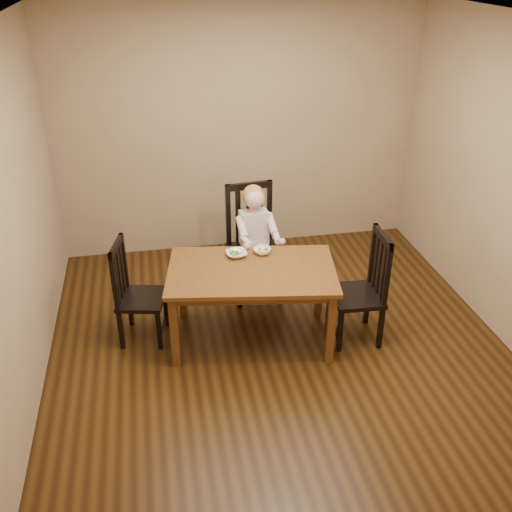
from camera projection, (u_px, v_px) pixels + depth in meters
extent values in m
cube|color=#3E250D|center=(277.00, 342.00, 5.14)|extent=(4.00, 4.00, 0.01)
cube|color=silver|center=(285.00, 20.00, 3.84)|extent=(4.00, 4.00, 0.01)
cube|color=#947B5D|center=(239.00, 132.00, 6.21)|extent=(4.00, 0.01, 2.70)
cube|color=#947B5D|center=(374.00, 367.00, 2.77)|extent=(4.00, 0.01, 2.70)
cube|color=#947B5D|center=(14.00, 225.00, 4.16)|extent=(0.01, 4.00, 2.70)
cube|color=#947B5D|center=(511.00, 187.00, 4.82)|extent=(0.01, 4.00, 2.70)
cube|color=#4B2611|center=(252.00, 271.00, 4.87)|extent=(1.55, 1.07, 0.04)
cube|color=#4B2611|center=(252.00, 277.00, 4.90)|extent=(1.42, 0.94, 0.08)
cube|color=#4B2611|center=(175.00, 332.00, 4.71)|extent=(0.08, 0.08, 0.68)
cube|color=#4B2611|center=(331.00, 329.00, 4.74)|extent=(0.08, 0.08, 0.68)
cube|color=#4B2611|center=(182.00, 286.00, 5.34)|extent=(0.08, 0.08, 0.68)
cube|color=#4B2611|center=(319.00, 284.00, 5.38)|extent=(0.08, 0.08, 0.68)
cube|color=black|center=(255.00, 252.00, 5.63)|extent=(0.53, 0.51, 0.04)
cube|color=black|center=(269.00, 262.00, 5.97)|extent=(0.05, 0.05, 0.46)
cube|color=black|center=(230.00, 267.00, 5.87)|extent=(0.05, 0.05, 0.46)
cube|color=black|center=(281.00, 281.00, 5.63)|extent=(0.05, 0.05, 0.46)
cube|color=black|center=(239.00, 287.00, 5.53)|extent=(0.05, 0.05, 0.46)
cube|color=black|center=(269.00, 210.00, 5.69)|extent=(0.05, 0.05, 0.63)
cube|color=black|center=(228.00, 215.00, 5.58)|extent=(0.05, 0.05, 0.63)
cube|color=black|center=(249.00, 186.00, 5.50)|extent=(0.47, 0.08, 0.07)
cube|color=black|center=(260.00, 214.00, 5.68)|extent=(0.05, 0.03, 0.55)
cube|color=black|center=(249.00, 216.00, 5.65)|extent=(0.05, 0.03, 0.55)
cube|color=black|center=(238.00, 217.00, 5.62)|extent=(0.05, 0.03, 0.55)
cube|color=black|center=(142.00, 299.00, 5.03)|extent=(0.47, 0.49, 0.04)
cube|color=black|center=(130.00, 307.00, 5.29)|extent=(0.04, 0.04, 0.38)
cube|color=black|center=(121.00, 330.00, 4.98)|extent=(0.04, 0.04, 0.38)
cube|color=black|center=(166.00, 308.00, 5.28)|extent=(0.04, 0.04, 0.38)
cube|color=black|center=(159.00, 331.00, 4.97)|extent=(0.04, 0.04, 0.38)
cube|color=black|center=(124.00, 261.00, 5.05)|extent=(0.04, 0.04, 0.53)
cube|color=black|center=(114.00, 281.00, 4.74)|extent=(0.04, 0.04, 0.53)
cube|color=black|center=(116.00, 246.00, 4.78)|extent=(0.12, 0.39, 0.06)
cube|color=black|center=(122.00, 268.00, 4.99)|extent=(0.03, 0.05, 0.46)
cube|color=black|center=(120.00, 273.00, 4.91)|extent=(0.03, 0.05, 0.46)
cube|color=black|center=(117.00, 279.00, 4.83)|extent=(0.03, 0.05, 0.46)
cube|color=black|center=(356.00, 296.00, 5.01)|extent=(0.45, 0.47, 0.04)
cube|color=black|center=(381.00, 328.00, 4.98)|extent=(0.04, 0.04, 0.41)
cube|color=black|center=(367.00, 304.00, 5.31)|extent=(0.04, 0.04, 0.41)
cube|color=black|center=(340.00, 331.00, 4.93)|extent=(0.04, 0.04, 0.41)
cube|color=black|center=(329.00, 307.00, 5.27)|extent=(0.04, 0.04, 0.41)
cube|color=black|center=(387.00, 275.00, 4.72)|extent=(0.04, 0.04, 0.58)
cube|color=black|center=(373.00, 253.00, 5.05)|extent=(0.04, 0.04, 0.58)
cube|color=black|center=(383.00, 237.00, 4.76)|extent=(0.06, 0.43, 0.06)
cube|color=black|center=(383.00, 273.00, 4.81)|extent=(0.02, 0.05, 0.50)
cube|color=black|center=(379.00, 267.00, 4.90)|extent=(0.02, 0.05, 0.50)
cube|color=black|center=(376.00, 261.00, 4.99)|extent=(0.02, 0.05, 0.50)
imported|color=white|center=(237.00, 254.00, 5.06)|extent=(0.19, 0.19, 0.04)
imported|color=white|center=(262.00, 251.00, 5.10)|extent=(0.21, 0.21, 0.05)
cube|color=silver|center=(232.00, 252.00, 5.03)|extent=(0.07, 0.11, 0.05)
cube|color=silver|center=(232.00, 254.00, 5.03)|extent=(0.04, 0.04, 0.01)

